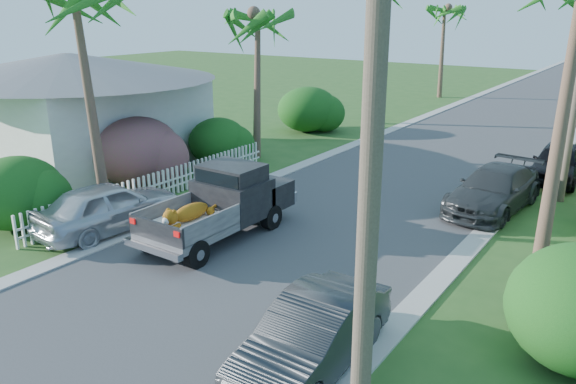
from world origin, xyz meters
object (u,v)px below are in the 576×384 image
Objects in this scene: palm_l_b at (256,14)px; parked_car_ln at (109,207)px; parked_car_rn at (312,336)px; pickup_truck at (226,201)px; parked_car_rm at (494,190)px; palm_l_d at (446,8)px; house_left at (73,112)px; utility_pole_a at (371,171)px; parked_car_rf at (558,163)px.

parked_car_ln is at bearing -79.40° from palm_l_b.
parked_car_rn is 0.93× the size of parked_car_ln.
pickup_truck is 8.81m from parked_car_rm.
house_left is (-6.50, -27.00, -4.32)m from palm_l_d.
pickup_truck is 10.53m from palm_l_b.
utility_pole_a is at bearing -71.42° from palm_l_d.
palm_l_d is (-11.50, 18.43, 5.73)m from parked_car_rf.
parked_car_rm is 1.15× the size of parked_car_rf.
parked_car_rn is at bearing -96.42° from parked_car_rf.
house_left is (-8.00, 4.62, 1.37)m from parked_car_ln.
pickup_truck is 1.16× the size of parked_car_ln.
parked_car_rf is 0.47× the size of house_left.
palm_l_d reaches higher than parked_car_ln.
palm_l_b is at bearing 121.71° from pickup_truck.
parked_car_ln is at bearing 157.56° from utility_pole_a.
palm_l_d is at bearing 103.63° from parked_car_rn.
parked_car_rn is 10.69m from parked_car_rm.
parked_car_ln is at bearing -128.42° from parked_car_rf.
palm_l_b is 0.82× the size of utility_pole_a.
parked_car_rf is at bearing 82.44° from parked_car_rm.
house_left is at bearing -141.12° from palm_l_b.
pickup_truck reaches higher than parked_car_rn.
parked_car_ln is 32.16m from palm_l_d.
house_left is at bearing -103.54° from palm_l_d.
parked_car_rm is 0.53× the size of house_left.
parked_car_rm is at bearing 48.13° from pickup_truck.
utility_pole_a is (18.60, -9.00, 2.48)m from house_left.
utility_pole_a is (12.10, -36.00, -1.84)m from palm_l_d.
house_left is (-16.91, -3.73, 1.42)m from parked_car_rm.
palm_l_d is (-4.53, 29.82, 5.43)m from pickup_truck.
palm_l_d is (-10.10, 33.95, 5.77)m from parked_car_rn.
palm_l_b is 0.82× the size of house_left.
palm_l_d is at bearing -81.43° from parked_car_ln.
parked_car_rf is 0.95× the size of parked_car_ln.
palm_l_b is at bearing -164.42° from parked_car_rf.
parked_car_rf is at bearing 81.91° from parked_car_rn.
palm_l_b is 22.00m from palm_l_d.
parked_car_rn is 0.45× the size of utility_pole_a.
house_left is at bearing 154.35° from parked_car_rn.
utility_pole_a is at bearing -39.23° from pickup_truck.
utility_pole_a is at bearing 163.41° from parked_car_ln.
parked_car_ln is 0.49× the size of house_left.
parked_car_ln is 0.60× the size of palm_l_b.
parked_car_rm is 0.53× the size of utility_pole_a.
palm_l_b reaches higher than parked_car_ln.
utility_pole_a reaches higher than palm_l_d.
parked_car_rm is at bearing 97.58° from utility_pole_a.
palm_l_b is at bearing -73.55° from parked_car_ln.
house_left is at bearing -24.16° from parked_car_ln.
parked_car_rm reaches higher than parked_car_rn.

